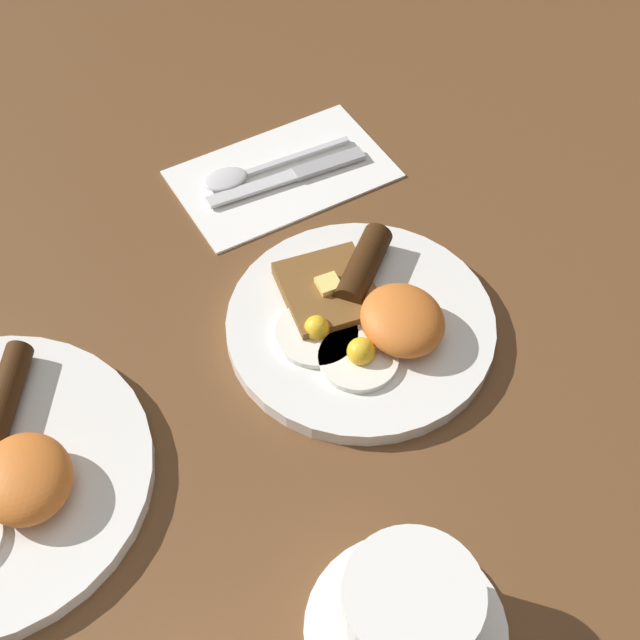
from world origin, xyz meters
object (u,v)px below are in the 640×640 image
(knife, at_px, (296,174))
(spoon, at_px, (242,174))
(breakfast_plate_near, at_px, (363,320))
(teacup_near, at_px, (410,615))

(knife, distance_m, spoon, 0.06)
(breakfast_plate_near, height_order, teacup_near, teacup_near)
(knife, bearing_deg, teacup_near, 74.70)
(knife, bearing_deg, breakfast_plate_near, 81.97)
(knife, relative_size, spoon, 1.05)
(breakfast_plate_near, relative_size, knife, 1.38)
(knife, height_order, spoon, spoon)
(breakfast_plate_near, relative_size, teacup_near, 1.65)
(teacup_near, height_order, knife, teacup_near)
(spoon, bearing_deg, knife, 154.45)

